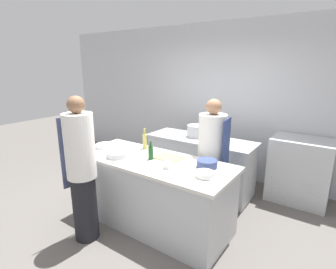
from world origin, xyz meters
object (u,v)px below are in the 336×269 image
at_px(bottle_vinegar, 91,147).
at_px(bowl_wooden_salad, 207,163).
at_px(bottle_wine, 151,152).
at_px(chef_at_stove, 212,159).
at_px(bowl_ceramic_blue, 204,174).
at_px(bowl_prep_small, 105,146).
at_px(oven_range, 299,170).
at_px(chef_at_prep_near, 82,171).
at_px(bowl_mixing_large, 117,154).
at_px(bottle_olive_oil, 145,141).
at_px(stockpot, 196,131).
at_px(cup, 167,165).

distance_m(bottle_vinegar, bowl_wooden_salad, 1.59).
bearing_deg(bottle_wine, chef_at_stove, 50.80).
relative_size(chef_at_stove, bottle_vinegar, 8.10).
height_order(bottle_vinegar, bowl_ceramic_blue, bottle_vinegar).
xyz_separation_m(chef_at_stove, bowl_wooden_salad, (0.17, -0.49, 0.13)).
distance_m(chef_at_stove, bowl_prep_small, 1.53).
bearing_deg(oven_range, bowl_ceramic_blue, -109.98).
bearing_deg(oven_range, chef_at_prep_near, -128.05).
xyz_separation_m(bowl_mixing_large, bowl_wooden_salad, (1.11, 0.35, 0.01)).
bearing_deg(bowl_ceramic_blue, bottle_olive_oil, 161.35).
relative_size(bottle_olive_oil, bowl_mixing_large, 1.08).
relative_size(bottle_vinegar, bowl_ceramic_blue, 0.97).
relative_size(bottle_wine, bowl_ceramic_blue, 1.14).
height_order(bottle_wine, stockpot, bottle_wine).
bearing_deg(bowl_prep_small, oven_range, 37.28).
distance_m(bottle_olive_oil, bowl_ceramic_blue, 1.21).
bearing_deg(bottle_vinegar, bottle_olive_oil, 49.52).
distance_m(bottle_olive_oil, bowl_prep_small, 0.59).
height_order(chef_at_prep_near, bowl_mixing_large, chef_at_prep_near).
bearing_deg(chef_at_stove, bottle_olive_oil, -76.82).
height_order(bowl_ceramic_blue, stockpot, stockpot).
xyz_separation_m(bottle_wine, cup, (0.34, -0.13, -0.05)).
distance_m(bottle_vinegar, cup, 1.17).
relative_size(bottle_olive_oil, bottle_wine, 1.24).
bearing_deg(cup, chef_at_prep_near, -143.98).
bearing_deg(bottle_wine, bowl_prep_small, -179.88).
bearing_deg(cup, bowl_mixing_large, -175.36).
bearing_deg(bowl_ceramic_blue, bowl_wooden_salad, 111.32).
bearing_deg(bottle_olive_oil, bottle_wine, -40.44).
distance_m(bottle_wine, bowl_mixing_large, 0.46).
relative_size(bowl_mixing_large, cup, 2.85).
height_order(oven_range, bottle_vinegar, bottle_vinegar).
relative_size(bottle_vinegar, bowl_prep_small, 0.76).
relative_size(bottle_olive_oil, bowl_ceramic_blue, 1.41).
distance_m(oven_range, bowl_ceramic_blue, 2.03).
bearing_deg(bottle_vinegar, bowl_mixing_large, 11.62).
bearing_deg(oven_range, cup, -121.03).
relative_size(oven_range, stockpot, 3.22).
height_order(bottle_olive_oil, cup, bottle_olive_oil).
bearing_deg(bottle_wine, bottle_olive_oil, 139.56).
bearing_deg(bottle_wine, bowl_mixing_large, -155.33).
bearing_deg(bowl_prep_small, stockpot, 58.38).
distance_m(bottle_vinegar, bowl_mixing_large, 0.42).
bearing_deg(bowl_prep_small, bottle_wine, 0.12).
relative_size(bowl_wooden_salad, stockpot, 0.79).
height_order(bottle_olive_oil, bowl_wooden_salad, bottle_olive_oil).
height_order(chef_at_prep_near, bottle_olive_oil, chef_at_prep_near).
bearing_deg(bowl_prep_small, bowl_ceramic_blue, -3.25).
height_order(cup, stockpot, stockpot).
height_order(bottle_olive_oil, bottle_wine, bottle_olive_oil).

